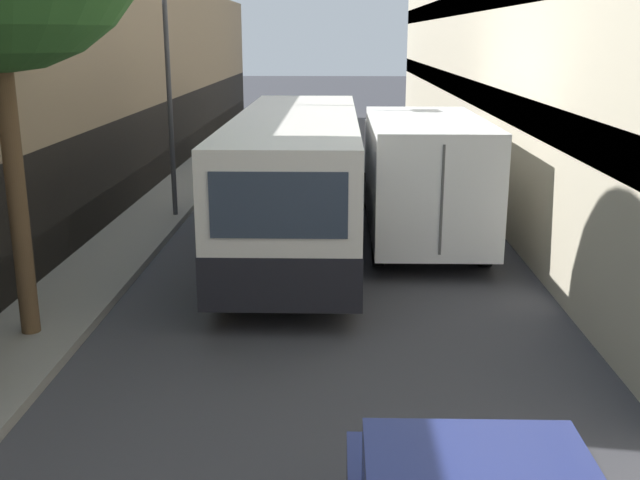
% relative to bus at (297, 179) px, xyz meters
% --- Properties ---
extents(ground_plane, '(150.00, 150.00, 0.00)m').
position_rel_bus_xyz_m(ground_plane, '(0.57, -2.16, -1.55)').
color(ground_plane, '#38383D').
extents(sidewalk_left, '(1.63, 60.00, 0.15)m').
position_rel_bus_xyz_m(sidewalk_left, '(-3.79, -2.16, -1.48)').
color(sidewalk_left, gray).
rests_on(sidewalk_left, ground_plane).
extents(bus, '(2.52, 10.19, 2.91)m').
position_rel_bus_xyz_m(bus, '(0.00, 0.00, 0.00)').
color(bus, silver).
rests_on(bus, ground_plane).
extents(box_truck, '(2.38, 7.49, 2.81)m').
position_rel_bus_xyz_m(box_truck, '(2.76, 1.13, -0.03)').
color(box_truck, silver).
rests_on(box_truck, ground_plane).
extents(panel_van, '(1.94, 4.25, 2.00)m').
position_rel_bus_xyz_m(panel_van, '(-0.67, 10.40, -0.44)').
color(panel_van, navy).
rests_on(panel_van, ground_plane).
extents(street_lamp, '(0.36, 0.80, 7.40)m').
position_rel_bus_xyz_m(street_lamp, '(-3.23, 2.54, 3.66)').
color(street_lamp, '#38383D').
rests_on(street_lamp, sidewalk_left).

